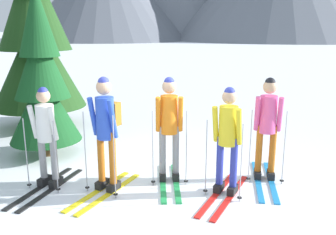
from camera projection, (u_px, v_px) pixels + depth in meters
name	position (u px, v px, depth m)	size (l,w,h in m)	color
ground_plane	(155.00, 187.00, 5.94)	(400.00, 400.00, 0.00)	white
skier_in_white	(46.00, 134.00, 5.74)	(0.60, 1.69, 1.63)	black
skier_in_blue	(106.00, 127.00, 5.58)	(0.79, 1.64, 1.81)	yellow
skier_in_orange	(169.00, 125.00, 5.94)	(0.62, 1.58, 1.76)	green
skier_in_yellow	(228.00, 138.00, 5.48)	(0.79, 1.70, 1.68)	red
skier_in_pink	(267.00, 123.00, 6.03)	(0.61, 1.70, 1.74)	#1E84D1
pine_tree_mid	(34.00, 27.00, 8.97)	(2.30, 2.30, 5.55)	#51381E
pine_tree_far	(42.00, 80.00, 7.04)	(1.39, 1.39, 3.35)	#51381E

